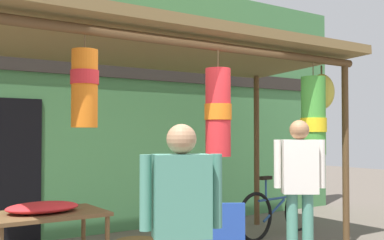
# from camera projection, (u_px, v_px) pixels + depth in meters

# --- Properties ---
(shop_facade) EXTENTS (10.16, 0.29, 4.03)m
(shop_facade) POSITION_uv_depth(u_px,v_px,m) (98.00, 101.00, 7.29)
(shop_facade) COLOR #47844C
(shop_facade) RESTS_ON ground_plane
(market_stall_canopy) EXTENTS (5.08, 2.30, 2.72)m
(market_stall_canopy) POSITION_uv_depth(u_px,v_px,m) (182.00, 61.00, 5.88)
(market_stall_canopy) COLOR brown
(market_stall_canopy) RESTS_ON ground_plane
(display_table) EXTENTS (1.17, 0.78, 0.69)m
(display_table) POSITION_uv_depth(u_px,v_px,m) (47.00, 219.00, 4.98)
(display_table) COLOR brown
(display_table) RESTS_ON ground_plane
(flower_heap_on_table) EXTENTS (0.76, 0.53, 0.11)m
(flower_heap_on_table) POSITION_uv_depth(u_px,v_px,m) (44.00, 207.00, 4.98)
(flower_heap_on_table) COLOR red
(flower_heap_on_table) RESTS_ON display_table
(folding_chair) EXTENTS (0.55, 0.55, 0.84)m
(folding_chair) POSITION_uv_depth(u_px,v_px,m) (223.00, 236.00, 4.70)
(folding_chair) COLOR #2347A8
(folding_chair) RESTS_ON ground_plane
(parked_bicycle) EXTENTS (1.74, 0.44, 0.92)m
(parked_bicycle) POSITION_uv_depth(u_px,v_px,m) (278.00, 212.00, 7.07)
(parked_bicycle) COLOR black
(parked_bicycle) RESTS_ON ground_plane
(vendor_in_orange) EXTENTS (0.50, 0.41, 1.67)m
(vendor_in_orange) POSITION_uv_depth(u_px,v_px,m) (300.00, 179.00, 5.47)
(vendor_in_orange) COLOR #4C8E7A
(vendor_in_orange) RESTS_ON ground_plane
(customer_foreground) EXTENTS (0.56, 0.35, 1.58)m
(customer_foreground) POSITION_uv_depth(u_px,v_px,m) (181.00, 216.00, 3.34)
(customer_foreground) COLOR #B23347
(customer_foreground) RESTS_ON ground_plane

